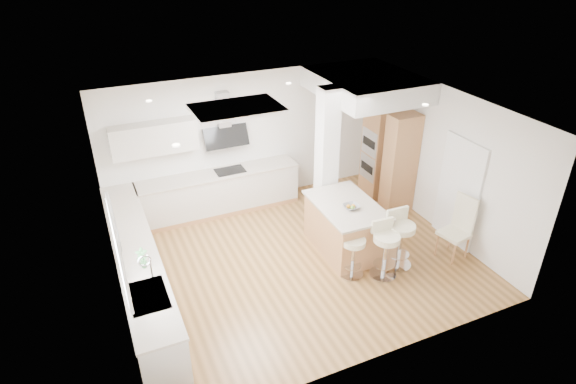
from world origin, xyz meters
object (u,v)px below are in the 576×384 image
bar_stool_a (353,249)px  dining_chair (459,225)px  bar_stool_b (385,247)px  peninsula (345,227)px  bar_stool_c (400,236)px

bar_stool_a → dining_chair: (2.02, -0.27, 0.11)m
bar_stool_a → bar_stool_b: size_ratio=0.90×
peninsula → bar_stool_c: bar_stool_c is taller
bar_stool_b → dining_chair: 1.54m
bar_stool_b → bar_stool_c: (0.39, 0.13, 0.02)m
bar_stool_b → dining_chair: (1.53, -0.04, 0.06)m
bar_stool_c → bar_stool_b: bearing=-160.6°
bar_stool_c → dining_chair: 1.15m
peninsula → bar_stool_b: (0.22, -0.94, 0.10)m
peninsula → bar_stool_a: (-0.27, -0.71, 0.04)m
bar_stool_a → bar_stool_c: 0.89m
bar_stool_a → bar_stool_b: bearing=-20.4°
bar_stool_b → bar_stool_c: bar_stool_c is taller
dining_chair → bar_stool_b: bearing=167.2°
bar_stool_b → dining_chair: bearing=1.2°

